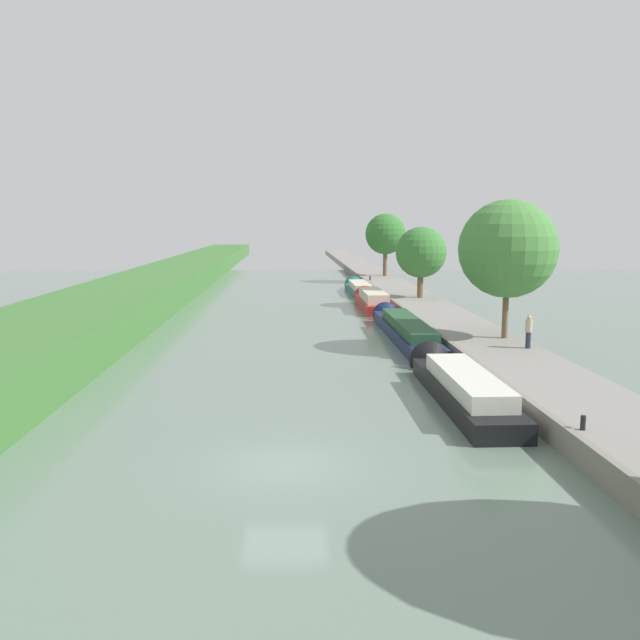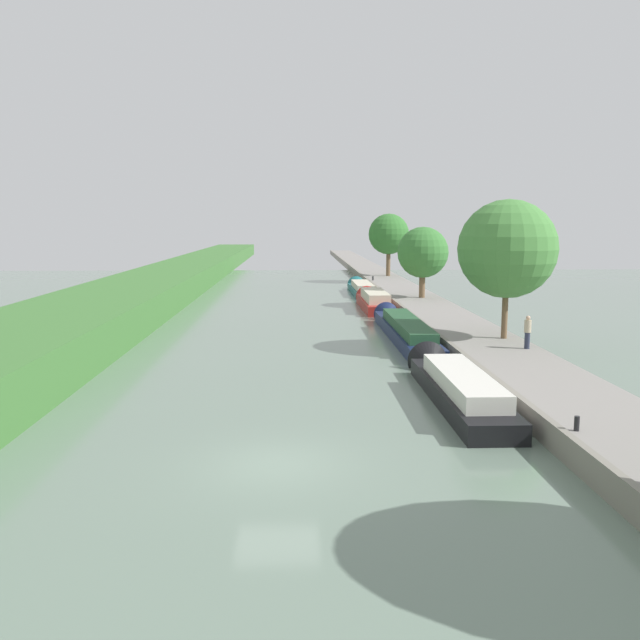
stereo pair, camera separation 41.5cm
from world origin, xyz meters
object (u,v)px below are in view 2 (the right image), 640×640
object	(u,v)px
narrowboat_navy	(404,329)
mooring_bollard_far	(373,278)
narrowboat_black	(455,385)
mooring_bollard_near	(577,423)
narrowboat_red	(373,301)
narrowboat_teal	(361,288)
person_walking	(528,331)

from	to	relation	value
narrowboat_navy	mooring_bollard_far	world-z (taller)	narrowboat_navy
narrowboat_black	narrowboat_navy	size ratio (longest dim) A/B	0.72
mooring_bollard_near	mooring_bollard_far	xyz separation A→B (m)	(0.00, 52.14, 0.00)
narrowboat_black	mooring_bollard_near	size ratio (longest dim) A/B	25.63
narrowboat_red	mooring_bollard_far	world-z (taller)	narrowboat_red
narrowboat_black	narrowboat_teal	world-z (taller)	narrowboat_black
narrowboat_black	mooring_bollard_far	world-z (taller)	narrowboat_black
narrowboat_teal	mooring_bollard_near	size ratio (longest dim) A/B	26.09
narrowboat_black	person_walking	world-z (taller)	person_walking
person_walking	narrowboat_red	bearing A→B (deg)	102.71
person_walking	mooring_bollard_far	xyz separation A→B (m)	(-3.05, 39.25, -0.65)
mooring_bollard_near	narrowboat_navy	bearing A→B (deg)	94.82
narrowboat_navy	narrowboat_black	bearing A→B (deg)	-90.98
narrowboat_navy	mooring_bollard_near	distance (m)	21.06
narrowboat_black	person_walking	size ratio (longest dim) A/B	6.95
narrowboat_black	narrowboat_navy	distance (m)	14.07
narrowboat_navy	narrowboat_teal	xyz separation A→B (m)	(-0.00, 26.33, -0.09)
narrowboat_black	narrowboat_red	xyz separation A→B (m)	(0.04, 28.28, 0.07)
narrowboat_teal	mooring_bollard_far	distance (m)	5.18
narrowboat_black	mooring_bollard_near	xyz separation A→B (m)	(2.01, -6.90, 0.51)
narrowboat_red	mooring_bollard_near	distance (m)	35.24
narrowboat_black	narrowboat_navy	bearing A→B (deg)	89.02
narrowboat_black	narrowboat_teal	size ratio (longest dim) A/B	0.98
person_walking	mooring_bollard_far	size ratio (longest dim) A/B	3.69
person_walking	narrowboat_navy	bearing A→B (deg)	120.81
narrowboat_navy	narrowboat_teal	distance (m)	26.33
narrowboat_teal	person_walking	xyz separation A→B (m)	(4.83, -34.42, 1.25)
narrowboat_red	person_walking	bearing A→B (deg)	-77.29
narrowboat_black	narrowboat_navy	xyz separation A→B (m)	(0.24, 14.07, 0.00)
person_walking	mooring_bollard_far	distance (m)	39.38
narrowboat_navy	mooring_bollard_far	xyz separation A→B (m)	(1.77, 31.16, 0.51)
narrowboat_teal	narrowboat_navy	bearing A→B (deg)	-89.99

